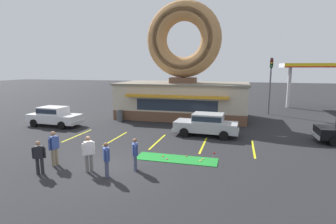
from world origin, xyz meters
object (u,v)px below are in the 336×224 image
car_silver (207,124)px  pedestrian_clipboard_woman (135,153)px  traffic_light_pole (271,78)px  car_white (54,116)px  putting_flag_pin (214,155)px  pedestrian_leather_jacket_man (39,156)px  trash_bin (120,116)px  pedestrian_blue_sweater_man (106,158)px  golf_ball (163,159)px  pedestrian_hooded_kid (89,152)px  pedestrian_beanie_man (54,147)px

car_silver → pedestrian_clipboard_woman: (-2.48, -7.32, -0.02)m
traffic_light_pole → car_silver: bearing=-116.6°
car_silver → car_white: same height
putting_flag_pin → car_silver: (-1.00, 5.45, 0.43)m
car_white → pedestrian_leather_jacket_man: bearing=-55.2°
pedestrian_clipboard_woman → trash_bin: bearing=118.7°
pedestrian_blue_sweater_man → putting_flag_pin: bearing=33.7°
car_silver → trash_bin: car_silver is taller
putting_flag_pin → car_white: car_white is taller
golf_ball → trash_bin: trash_bin is taller
putting_flag_pin → pedestrian_clipboard_woman: (-3.48, -1.88, 0.41)m
car_white → pedestrian_hooded_kid: pedestrian_hooded_kid is taller
car_white → trash_bin: car_white is taller
pedestrian_blue_sweater_man → pedestrian_leather_jacket_man: pedestrian_blue_sweater_man is taller
pedestrian_blue_sweater_man → pedestrian_hooded_kid: pedestrian_hooded_kid is taller
pedestrian_hooded_kid → trash_bin: bearing=108.5°
putting_flag_pin → trash_bin: trash_bin is taller
pedestrian_beanie_man → putting_flag_pin: bearing=17.0°
golf_ball → pedestrian_beanie_man: (-4.96, -2.16, 0.92)m
car_silver → pedestrian_beanie_man: 10.17m
golf_ball → pedestrian_leather_jacket_man: bearing=-146.5°
traffic_light_pole → pedestrian_hooded_kid: bearing=-117.7°
pedestrian_blue_sweater_man → pedestrian_clipboard_woman: (0.92, 1.06, -0.02)m
pedestrian_clipboard_woman → pedestrian_blue_sweater_man: bearing=-130.9°
car_silver → pedestrian_blue_sweater_man: bearing=-112.1°
pedestrian_beanie_man → traffic_light_pole: bearing=57.1°
pedestrian_leather_jacket_man → pedestrian_beanie_man: pedestrian_beanie_man is taller
car_white → pedestrian_hooded_kid: size_ratio=2.71×
golf_ball → car_silver: 5.89m
pedestrian_blue_sweater_man → pedestrian_beanie_man: 3.23m
pedestrian_blue_sweater_man → pedestrian_beanie_man: size_ratio=0.91×
pedestrian_hooded_kid → pedestrian_leather_jacket_man: size_ratio=1.10×
car_white → golf_ball: bearing=-26.5°
car_white → pedestrian_clipboard_woman: car_white is taller
pedestrian_beanie_man → pedestrian_blue_sweater_man: bearing=-11.1°
car_white → traffic_light_pole: (17.78, 10.55, 2.84)m
golf_ball → putting_flag_pin: 2.64m
trash_bin → car_white: bearing=-142.9°
pedestrian_beanie_man → trash_bin: size_ratio=1.78×
golf_ball → pedestrian_leather_jacket_man: 5.94m
pedestrian_blue_sweater_man → pedestrian_clipboard_woman: 1.40m
pedestrian_clipboard_woman → pedestrian_beanie_man: 4.11m
putting_flag_pin → car_white: bearing=158.6°
putting_flag_pin → pedestrian_hooded_kid: bearing=-154.7°
golf_ball → putting_flag_pin: putting_flag_pin is taller
pedestrian_leather_jacket_man → traffic_light_pole: (11.71, 19.28, 2.86)m
pedestrian_blue_sweater_man → pedestrian_clipboard_woman: size_ratio=1.02×
car_white → pedestrian_clipboard_woman: 12.40m
pedestrian_blue_sweater_man → pedestrian_clipboard_woman: pedestrian_blue_sweater_man is taller
car_white → trash_bin: bearing=37.1°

